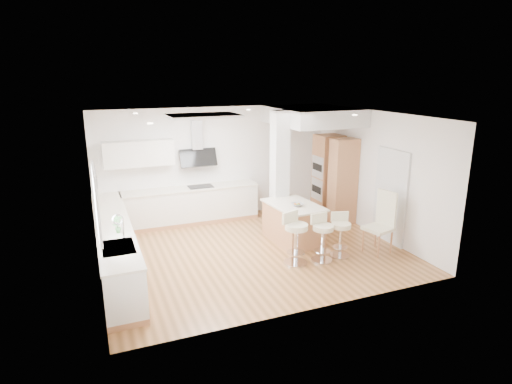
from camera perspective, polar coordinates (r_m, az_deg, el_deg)
name	(u,v)px	position (r m, az deg, el deg)	size (l,w,h in m)	color
ground	(252,251)	(9.03, -0.50, -7.83)	(6.00, 6.00, 0.00)	#AC723F
ceiling	(252,251)	(9.03, -0.50, -7.83)	(6.00, 5.00, 0.02)	silver
wall_back	(216,163)	(10.88, -5.35, 3.89)	(6.00, 0.04, 2.80)	white
wall_left	(93,202)	(8.03, -20.90, -1.29)	(0.04, 5.00, 2.80)	white
wall_right	(376,174)	(10.03, 15.65, 2.39)	(0.04, 5.00, 2.80)	white
skylight	(204,116)	(8.66, -6.98, 10.04)	(4.10, 2.10, 0.06)	silver
window_left	(96,199)	(7.08, -20.55, -0.93)	(0.06, 1.28, 1.07)	silver
doorway_right	(390,198)	(9.66, 17.49, -0.71)	(0.05, 1.00, 2.10)	#403732
counter_left	(115,245)	(8.55, -18.32, -6.72)	(0.63, 4.50, 1.35)	tan
counter_back	(184,196)	(10.57, -9.57, -0.55)	(3.62, 0.63, 2.50)	tan
pillar	(280,172)	(9.83, 3.16, 2.67)	(0.35, 0.35, 2.80)	silver
soffit	(312,116)	(10.51, 7.48, 10.03)	(1.78, 2.20, 0.40)	silver
oven_column	(333,178)	(10.91, 10.28, 1.85)	(0.63, 1.21, 2.10)	tan
peninsula	(293,222)	(9.43, 4.98, -4.07)	(1.03, 1.47, 0.91)	tan
bar_stool_a	(295,235)	(8.29, 5.27, -5.77)	(0.60, 0.60, 1.03)	silver
bar_stool_b	(322,235)	(8.49, 8.83, -5.71)	(0.47, 0.47, 0.95)	silver
bar_stool_c	(341,232)	(8.77, 11.21, -5.31)	(0.51, 0.51, 0.90)	silver
dining_chair	(382,220)	(9.14, 16.48, -3.58)	(0.61, 0.61, 1.29)	beige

